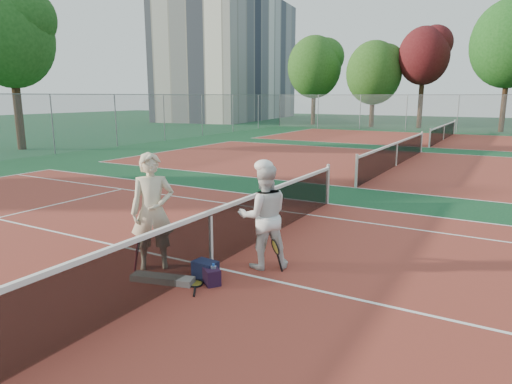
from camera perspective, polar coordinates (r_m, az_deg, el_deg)
ground at (r=8.06m, az=-5.57°, el=-9.32°), size 130.00×130.00×0.00m
court_main at (r=8.06m, az=-5.58°, el=-9.30°), size 23.77×10.97×0.01m
court_far_a at (r=20.29m, az=17.09°, el=3.16°), size 23.77×10.97×0.01m
court_far_b at (r=33.51m, az=22.36°, el=6.06°), size 23.77×10.97×0.01m
net_main at (r=7.89m, az=-5.65°, el=-5.87°), size 0.10×10.98×1.02m
net_far_a at (r=20.22m, az=17.18°, el=4.58°), size 0.10×10.98×1.02m
net_far_b at (r=33.47m, az=22.43°, el=6.92°), size 0.10×10.98×1.02m
fence_back at (r=40.36m, az=23.92°, el=8.92°), size 32.00×0.06×3.00m
fence_left at (r=24.14m, az=-28.10°, el=7.19°), size 0.06×54.50×3.00m
apartment_block at (r=59.83m, az=-3.12°, el=16.31°), size 12.96×23.18×15.00m
player_a at (r=7.90m, az=-12.79°, el=-2.39°), size 0.86×0.84×2.00m
player_b at (r=7.76m, az=0.96°, el=-3.04°), size 1.12×1.09×1.81m
racket_red at (r=7.90m, az=-14.49°, el=-7.79°), size 0.26×0.30×0.60m
racket_black_held at (r=7.67m, az=2.42°, el=-8.05°), size 0.33×0.32×0.58m
racket_spare at (r=7.39m, az=-7.55°, el=-11.28°), size 0.56×0.65×0.03m
sports_bag_navy at (r=7.52m, az=-6.35°, el=-9.67°), size 0.40×0.29×0.30m
sports_bag_purple at (r=7.33m, az=-5.60°, el=-10.44°), size 0.39×0.37×0.26m
net_cover_canvas at (r=7.54m, az=-11.62°, el=-10.60°), size 1.06×0.49×0.11m
water_bottle at (r=7.33m, az=-5.32°, el=-10.28°), size 0.09×0.09×0.30m
tree_back_0 at (r=48.10m, az=7.31°, el=15.21°), size 5.40×5.40×8.87m
tree_back_1 at (r=45.53m, az=14.52°, el=14.21°), size 5.14×5.14×7.99m
tree_back_maroon at (r=45.23m, az=20.25°, el=15.64°), size 4.48×4.48×9.01m
tree_back_3 at (r=43.13m, az=29.19°, el=15.87°), size 6.07×6.07×10.48m
tree_left_1 at (r=28.56m, az=-28.33°, el=16.45°), size 4.48×4.48×8.45m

